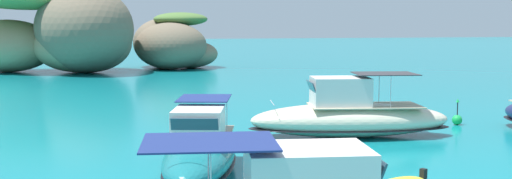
% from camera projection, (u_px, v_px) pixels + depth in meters
% --- Properties ---
extents(islet_large, '(22.70, 17.79, 9.90)m').
position_uv_depth(islet_large, '(67.00, 34.00, 70.87)').
color(islet_large, '#9E8966').
rests_on(islet_large, ground).
extents(islet_small, '(13.53, 16.21, 6.97)m').
position_uv_depth(islet_small, '(172.00, 44.00, 77.99)').
color(islet_small, '#756651').
rests_on(islet_small, ground).
extents(motorboat_cream, '(10.54, 4.57, 3.19)m').
position_uv_depth(motorboat_cream, '(349.00, 117.00, 31.07)').
color(motorboat_cream, beige).
rests_on(motorboat_cream, ground).
extents(motorboat_teal, '(4.70, 9.08, 2.73)m').
position_uv_depth(motorboat_teal, '(200.00, 152.00, 23.41)').
color(motorboat_teal, '#19727A').
rests_on(motorboat_teal, ground).
extents(channel_buoy, '(0.56, 0.56, 1.48)m').
position_uv_depth(channel_buoy, '(457.00, 119.00, 34.76)').
color(channel_buoy, green).
rests_on(channel_buoy, ground).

